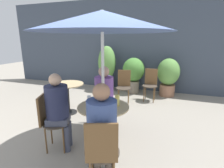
{
  "coord_description": "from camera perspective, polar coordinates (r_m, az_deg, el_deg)",
  "views": [
    {
      "loc": [
        1.1,
        -2.08,
        1.7
      ],
      "look_at": [
        0.16,
        0.61,
        0.96
      ],
      "focal_mm": 28.0,
      "sensor_mm": 36.0,
      "label": 1
    }
  ],
  "objects": [
    {
      "name": "beer_glass_1",
      "position": [
        2.66,
        1.74,
        -5.34
      ],
      "size": [
        0.07,
        0.07,
        0.18
      ],
      "color": "#DBC65B",
      "rests_on": "cafe_table_near"
    },
    {
      "name": "potted_plant_2",
      "position": [
        5.53,
        17.88,
        2.85
      ],
      "size": [
        0.66,
        0.66,
        1.15
      ],
      "color": "#93664C",
      "rests_on": "ground_plane"
    },
    {
      "name": "bistro_chair_1",
      "position": [
        2.88,
        -19.78,
        -10.25
      ],
      "size": [
        0.45,
        0.43,
        0.89
      ],
      "rotation": [
        0.0,
        0.0,
        -4.35
      ],
      "color": "#42382D",
      "rests_on": "ground_plane"
    },
    {
      "name": "potted_plant_0",
      "position": [
        5.83,
        -1.66,
        5.6
      ],
      "size": [
        0.58,
        0.58,
        1.48
      ],
      "color": "#47423D",
      "rests_on": "ground_plane"
    },
    {
      "name": "storefront_wall",
      "position": [
        5.95,
        8.83,
        12.4
      ],
      "size": [
        10.0,
        0.06,
        3.0
      ],
      "color": "#3D4756",
      "rests_on": "ground_plane"
    },
    {
      "name": "cafe_table_far",
      "position": [
        4.15,
        -14.28,
        -2.05
      ],
      "size": [
        0.74,
        0.74,
        0.71
      ],
      "color": "black",
      "rests_on": "ground_plane"
    },
    {
      "name": "beer_glass_0",
      "position": [
        2.6,
        -7.45,
        -5.83
      ],
      "size": [
        0.06,
        0.06,
        0.18
      ],
      "color": "silver",
      "rests_on": "cafe_table_near"
    },
    {
      "name": "bistro_chair_2",
      "position": [
        2.02,
        -3.34,
        -20.7
      ],
      "size": [
        0.43,
        0.45,
        0.89
      ],
      "rotation": [
        0.0,
        0.0,
        -2.78
      ],
      "color": "#42382D",
      "rests_on": "ground_plane"
    },
    {
      "name": "seated_person_1",
      "position": [
        2.77,
        -17.18,
        -6.88
      ],
      "size": [
        0.4,
        0.38,
        1.22
      ],
      "rotation": [
        0.0,
        0.0,
        1.93
      ],
      "color": "#42475B",
      "rests_on": "ground_plane"
    },
    {
      "name": "bistro_chair_3",
      "position": [
        4.7,
        3.91,
        0.09
      ],
      "size": [
        0.41,
        0.43,
        0.89
      ],
      "rotation": [
        0.0,
        0.0,
        0.21
      ],
      "color": "#42382D",
      "rests_on": "ground_plane"
    },
    {
      "name": "potted_plant_1",
      "position": [
        5.62,
        7.03,
        3.94
      ],
      "size": [
        0.7,
        0.7,
        1.13
      ],
      "color": "slate",
      "rests_on": "ground_plane"
    },
    {
      "name": "seated_person_2",
      "position": [
        2.04,
        -3.3,
        -13.69
      ],
      "size": [
        0.38,
        0.4,
        1.25
      ],
      "rotation": [
        0.0,
        0.0,
        3.5
      ],
      "color": "brown",
      "rests_on": "ground_plane"
    },
    {
      "name": "umbrella",
      "position": [
        2.49,
        -3.23,
        19.75
      ],
      "size": [
        1.95,
        1.95,
        2.07
      ],
      "color": "silver",
      "rests_on": "ground_plane"
    },
    {
      "name": "cafe_table_near",
      "position": [
        2.73,
        -2.82,
        -10.14
      ],
      "size": [
        0.78,
        0.78,
        0.71
      ],
      "color": "black",
      "rests_on": "ground_plane"
    },
    {
      "name": "bistro_chair_0",
      "position": [
        3.51,
        -2.52,
        -4.91
      ],
      "size": [
        0.43,
        0.45,
        0.89
      ],
      "rotation": [
        0.0,
        0.0,
        0.36
      ],
      "color": "#42382D",
      "rests_on": "ground_plane"
    },
    {
      "name": "bistro_chair_4",
      "position": [
        5.01,
        12.45,
        0.69
      ],
      "size": [
        0.4,
        0.4,
        0.89
      ],
      "rotation": [
        0.0,
        0.0,
        6.27
      ],
      "color": "#42382D",
      "rests_on": "ground_plane"
    },
    {
      "name": "ground_plane",
      "position": [
        2.9,
        -7.43,
        -21.47
      ],
      "size": [
        20.0,
        20.0,
        0.0
      ],
      "primitive_type": "plane",
      "color": "gray"
    },
    {
      "name": "seated_person_0",
      "position": [
        3.31,
        -2.6,
        -2.78
      ],
      "size": [
        0.4,
        0.42,
        1.22
      ],
      "rotation": [
        0.0,
        0.0,
        0.36
      ],
      "color": "#2D2D33",
      "rests_on": "ground_plane"
    }
  ]
}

